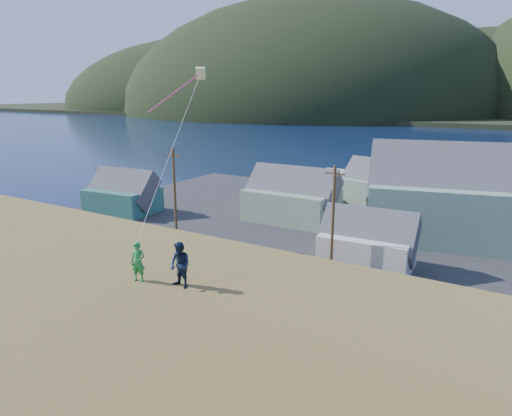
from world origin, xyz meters
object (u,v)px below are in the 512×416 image
Objects in this scene: shed_teal at (123,193)px; kite_flyer_navy at (180,265)px; shed_palegreen_far at (384,185)px; shed_palegreen_near at (292,197)px; kite_flyer_green at (138,262)px; shed_white at (368,241)px; wharf at (387,184)px.

shed_teal is 40.48m from kite_flyer_navy.
kite_flyer_navy is at bearing -70.03° from shed_palegreen_far.
shed_palegreen_near is at bearing 15.95° from shed_teal.
kite_flyer_green reaches higher than shed_teal.
kite_flyer_navy is at bearing -93.22° from shed_white.
shed_palegreen_far is (3.11, -13.19, 2.35)m from wharf.
shed_palegreen_near is at bearing 117.02° from kite_flyer_navy.
shed_palegreen_far is at bearing -76.72° from wharf.
kite_flyer_green is 0.90× the size of kite_flyer_navy.
shed_teal is 0.85× the size of shed_palegreen_near.
kite_flyer_green is (6.08, -58.57, 7.55)m from wharf.
wharf is at bearing 104.88° from kite_flyer_navy.
shed_white is (11.99, -9.75, -0.45)m from shed_palegreen_near.
wharf is 2.51× the size of shed_palegreen_near.
shed_palegreen_near is at bearing 137.91° from shed_white.
shed_palegreen_near is at bearing -106.75° from shed_palegreen_far.
wharf is 35.92m from shed_white.
shed_palegreen_far is at bearing 59.06° from shed_palegreen_near.
shed_teal is 32.71m from shed_palegreen_far.
shed_palegreen_near is 13.99m from shed_palegreen_far.
kite_flyer_green is (10.10, -33.35, 5.17)m from shed_palegreen_near.
kite_flyer_navy is (4.77, -44.98, 5.29)m from shed_palegreen_far.
kite_flyer_green is (2.97, -45.38, 5.20)m from shed_palegreen_far.
kite_flyer_navy is (-0.09, -23.21, 5.72)m from shed_white.
kite_flyer_green reaches higher than shed_white.
shed_palegreen_near reaches higher than wharf.
kite_flyer_green is at bearing -72.34° from shed_palegreen_far.
shed_palegreen_far is at bearing 99.59° from shed_white.
wharf is 40.12m from shed_teal.
wharf is 2.16× the size of shed_palegreen_far.
shed_white is at bearing 65.12° from kite_flyer_green.
shed_teal is 5.54× the size of kite_flyer_green.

